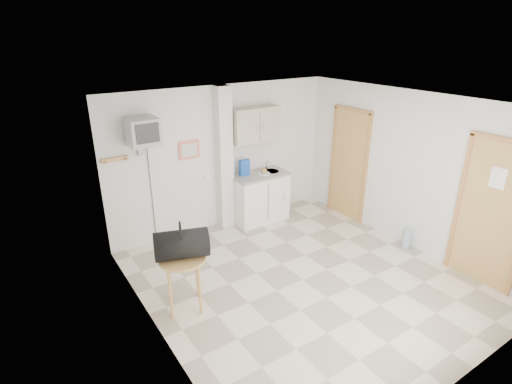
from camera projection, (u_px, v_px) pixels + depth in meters
ground at (303, 280)px, 5.72m from camera, size 4.50×4.50×0.00m
room_envelope at (318, 174)px, 5.33m from camera, size 4.24×4.54×2.55m
kitchenette at (258, 179)px, 7.26m from camera, size 1.03×0.58×2.10m
crt_television at (143, 133)px, 5.81m from camera, size 0.44×0.45×2.15m
round_table at (183, 265)px, 4.93m from camera, size 0.59×0.59×0.73m
duffel_bag at (182, 244)px, 4.83m from camera, size 0.73×0.55×0.48m
water_bottle at (407, 239)px, 6.49m from camera, size 0.12×0.12×0.37m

